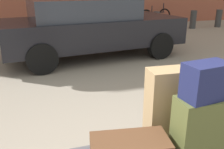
# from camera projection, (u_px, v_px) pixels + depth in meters

# --- Properties ---
(suitcase_olive_stacked_top) EXTENTS (0.40, 0.24, 0.60)m
(suitcase_olive_stacked_top) POSITION_uv_depth(u_px,v_px,m) (199.00, 134.00, 1.90)
(suitcase_olive_stacked_top) COLOR #4C5128
(suitcase_olive_stacked_top) RESTS_ON luggage_cart
(suitcase_tan_center) EXTENTS (0.36, 0.23, 0.72)m
(suitcase_tan_center) POSITION_uv_depth(u_px,v_px,m) (166.00, 108.00, 2.18)
(suitcase_tan_center) COLOR #9E7F56
(suitcase_tan_center) RESTS_ON luggage_cart
(duffel_bag_navy_topmost_pile) EXTENTS (0.35, 0.23, 0.27)m
(duffel_bag_navy_topmost_pile) POSITION_uv_depth(u_px,v_px,m) (207.00, 81.00, 1.76)
(duffel_bag_navy_topmost_pile) COLOR #191E47
(duffel_bag_navy_topmost_pile) RESTS_ON suitcase_olive_stacked_top
(parked_car) EXTENTS (4.49, 2.33, 1.42)m
(parked_car) POSITION_uv_depth(u_px,v_px,m) (91.00, 26.00, 6.10)
(parked_car) COLOR black
(parked_car) RESTS_ON ground_plane
(bicycle_leaning) EXTENTS (1.74, 0.41, 0.96)m
(bicycle_leaning) POSITION_uv_depth(u_px,v_px,m) (155.00, 17.00, 11.26)
(bicycle_leaning) COLOR black
(bicycle_leaning) RESTS_ON ground_plane
(bollard_kerb_near) EXTENTS (0.26, 0.26, 0.74)m
(bollard_kerb_near) POSITION_uv_depth(u_px,v_px,m) (125.00, 22.00, 9.56)
(bollard_kerb_near) COLOR #383838
(bollard_kerb_near) RESTS_ON ground_plane
(bollard_kerb_mid) EXTENTS (0.26, 0.26, 0.74)m
(bollard_kerb_mid) POSITION_uv_depth(u_px,v_px,m) (156.00, 21.00, 9.92)
(bollard_kerb_mid) COLOR #383838
(bollard_kerb_mid) RESTS_ON ground_plane
(bollard_kerb_far) EXTENTS (0.26, 0.26, 0.74)m
(bollard_kerb_far) POSITION_uv_depth(u_px,v_px,m) (193.00, 19.00, 10.39)
(bollard_kerb_far) COLOR #383838
(bollard_kerb_far) RESTS_ON ground_plane
(bollard_corner) EXTENTS (0.26, 0.26, 0.74)m
(bollard_corner) POSITION_uv_depth(u_px,v_px,m) (218.00, 18.00, 10.73)
(bollard_corner) COLOR #383838
(bollard_corner) RESTS_ON ground_plane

